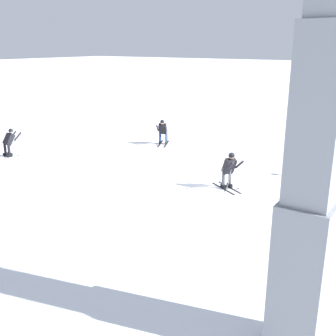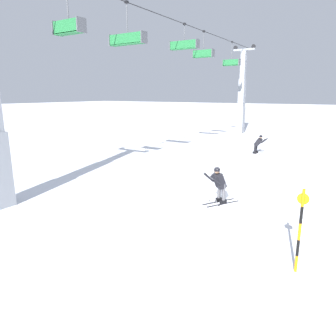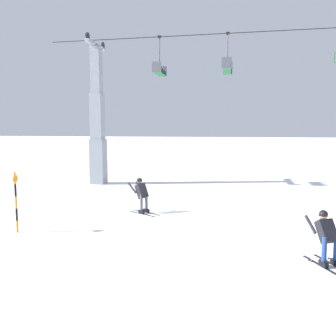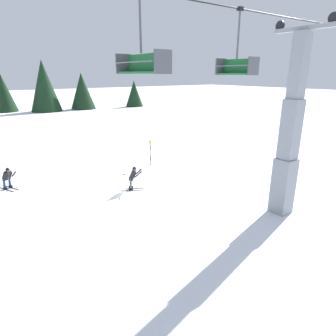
{
  "view_description": "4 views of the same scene",
  "coord_description": "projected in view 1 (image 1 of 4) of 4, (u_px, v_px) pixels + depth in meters",
  "views": [
    {
      "loc": [
        -6.93,
        14.02,
        5.59
      ],
      "look_at": [
        0.32,
        3.42,
        1.64
      ],
      "focal_mm": 43.42,
      "sensor_mm": 36.0,
      "label": 1
    },
    {
      "loc": [
        -11.52,
        -4.63,
        4.39
      ],
      "look_at": [
        0.13,
        2.74,
        1.06
      ],
      "focal_mm": 33.07,
      "sensor_mm": 36.0,
      "label": 2
    },
    {
      "loc": [
        3.73,
        -14.46,
        3.71
      ],
      "look_at": [
        0.19,
        3.59,
        1.59
      ],
      "focal_mm": 37.29,
      "sensor_mm": 36.0,
      "label": 3
    },
    {
      "loc": [
        7.77,
        15.38,
        7.1
      ],
      "look_at": [
        -0.76,
        3.27,
        2.24
      ],
      "focal_mm": 30.92,
      "sensor_mm": 36.0,
      "label": 4
    }
  ],
  "objects": [
    {
      "name": "skier_distant_downhill",
      "position": [
        163.0,
        130.0,
        23.17
      ],
      "size": [
        1.24,
        1.76,
        1.62
      ],
      "color": "black",
      "rests_on": "ground_plane"
    },
    {
      "name": "skier_distant_uphill",
      "position": [
        9.0,
        141.0,
        20.84
      ],
      "size": [
        0.72,
        1.65,
        1.55
      ],
      "color": "white",
      "rests_on": "ground_plane"
    },
    {
      "name": "lift_tower_near",
      "position": [
        314.0,
        152.0,
        6.67
      ],
      "size": [
        0.92,
        2.93,
        9.47
      ],
      "color": "gray",
      "rests_on": "ground_plane"
    },
    {
      "name": "skier_carving_main",
      "position": [
        229.0,
        168.0,
        15.99
      ],
      "size": [
        1.63,
        1.25,
        1.68
      ],
      "color": "black",
      "rests_on": "ground_plane"
    },
    {
      "name": "ground_plane",
      "position": [
        222.0,
        188.0,
        16.44
      ],
      "size": [
        260.0,
        260.0,
        0.0
      ],
      "primitive_type": "plane",
      "color": "white"
    }
  ]
}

